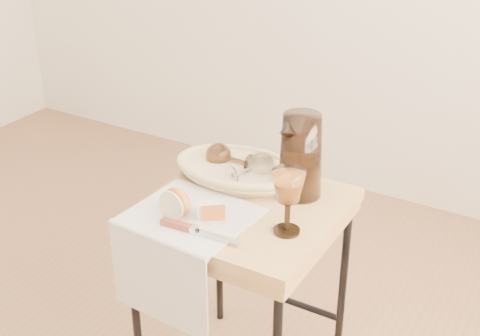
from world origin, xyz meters
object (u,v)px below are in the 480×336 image
Objects in this scene: tea_towel at (191,215)px; wine_goblet at (288,202)px; table_knife at (197,230)px; goblet_lying_a at (231,159)px; pitcher at (301,155)px; apple_half at (177,202)px; side_table at (243,299)px; bread_basket at (238,171)px; goblet_lying_b at (249,170)px.

wine_goblet is (0.25, 0.06, 0.08)m from tea_towel.
tea_towel is at bearing 129.44° from table_knife.
pitcher reaches higher than goblet_lying_a.
goblet_lying_a is at bearing 97.13° from apple_half.
table_knife is (-0.02, -0.19, 0.34)m from side_table.
bread_basket reaches higher than table_knife.
table_knife is at bearing -146.07° from wine_goblet.
apple_half is 0.39× the size of table_knife.
tea_towel is 1.78× the size of wine_goblet.
apple_half is at bearing 148.82° from table_knife.
goblet_lying_a is at bearing 100.39° from tea_towel.
tea_towel is 0.27m from goblet_lying_a.
apple_half is (0.00, -0.28, -0.00)m from goblet_lying_a.
side_table is 0.41m from apple_half.
goblet_lying_a is 0.28m from apple_half.
wine_goblet is 2.03× the size of apple_half.
bread_basket is 0.06m from goblet_lying_b.
goblet_lying_b is 1.49× the size of apple_half.
goblet_lying_a reaches higher than tea_towel.
pitcher is (0.14, 0.03, 0.07)m from goblet_lying_b.
side_table is at bearing 57.70° from apple_half.
goblet_lying_b is (0.05, -0.02, 0.03)m from bread_basket.
goblet_lying_a is (-0.03, 0.01, 0.03)m from bread_basket.
bread_basket is 2.66× the size of goblet_lying_a.
wine_goblet reaches higher than apple_half.
tea_towel is at bearing -166.75° from wine_goblet.
bread_basket is (-0.00, 0.25, 0.02)m from tea_towel.
pitcher is at bearing -54.54° from goblet_lying_b.
apple_half is (-0.03, -0.02, 0.04)m from tea_towel.
side_table is 2.07× the size of tea_towel.
goblet_lying_a is (-0.03, 0.26, 0.05)m from tea_towel.
wine_goblet is (0.25, -0.19, 0.06)m from bread_basket.
pitcher is at bearing 178.46° from goblet_lying_a.
side_table is 0.39m from goblet_lying_b.
wine_goblet is at bearing 144.43° from goblet_lying_a.
wine_goblet is at bearing -40.73° from bread_basket.
side_table is 3.67× the size of wine_goblet.
wine_goblet is (0.16, -0.07, 0.41)m from side_table.
pitcher is 0.36m from table_knife.
side_table is 0.41m from goblet_lying_a.
bread_basket is 0.32m from wine_goblet.
goblet_lying_b is (0.08, -0.03, 0.00)m from goblet_lying_a.
goblet_lying_b reaches higher than table_knife.
goblet_lying_b is at bearing 79.24° from apple_half.
goblet_lying_b is at bearing 156.01° from goblet_lying_a.
table_knife reaches higher than tea_towel.
table_knife is at bearing -153.10° from goblet_lying_b.
goblet_lying_a is 1.45× the size of apple_half.
goblet_lying_b reaches higher than apple_half.
apple_half is at bearing -150.11° from pitcher.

